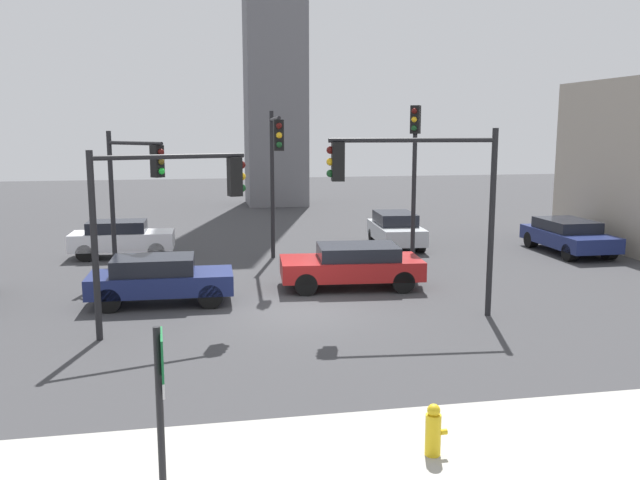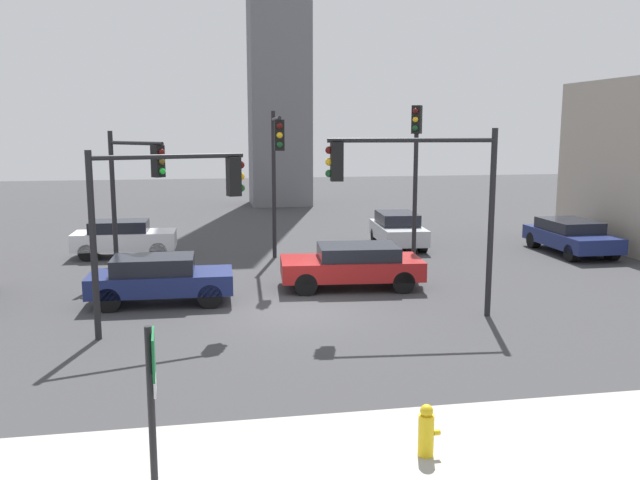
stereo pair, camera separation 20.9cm
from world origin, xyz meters
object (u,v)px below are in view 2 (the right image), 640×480
traffic_light_2 (276,156)px  traffic_light_1 (415,183)px  traffic_light_4 (170,199)px  fire_hydrant (426,431)px  car_3 (353,265)px  car_1 (571,236)px  car_5 (398,229)px  direction_sign (152,391)px  car_6 (159,278)px  traffic_light_0 (416,157)px  traffic_light_3 (135,179)px  car_4 (124,238)px

traffic_light_2 → traffic_light_1: bearing=25.1°
traffic_light_4 → fire_hydrant: size_ratio=5.58×
car_3 → traffic_light_1: bearing=107.4°
car_1 → car_5: bearing=-112.8°
direction_sign → car_1: 22.21m
direction_sign → car_6: (-0.57, 10.70, -0.84)m
traffic_light_0 → traffic_light_3: (-9.76, -0.63, -0.61)m
car_4 → traffic_light_1: bearing=-48.4°
traffic_light_3 → car_1: size_ratio=1.11×
direction_sign → traffic_light_0: bearing=56.6°
traffic_light_0 → car_5: traffic_light_0 is taller
car_5 → car_6: 12.43m
traffic_light_1 → fire_hydrant: size_ratio=6.20×
fire_hydrant → car_3: size_ratio=0.18×
traffic_light_2 → car_5: (5.63, 3.44, -3.32)m
traffic_light_0 → car_6: 10.19m
traffic_light_3 → car_4: traffic_light_3 is taller
traffic_light_1 → car_3: size_ratio=1.10×
traffic_light_1 → car_6: size_ratio=1.22×
fire_hydrant → car_1: 19.39m
car_1 → car_4: 18.11m
traffic_light_0 → car_3: 5.17m
traffic_light_1 → traffic_light_2: bearing=-63.4°
car_1 → car_3: 10.94m
traffic_light_0 → car_4: (-10.75, 3.96, -3.28)m
car_3 → car_1: bearing=-152.7°
traffic_light_2 → car_6: bearing=-38.3°
car_3 → car_5: bearing=-112.5°
traffic_light_0 → traffic_light_4: traffic_light_0 is taller
traffic_light_3 → car_4: (-0.99, 4.59, -2.67)m
traffic_light_1 → traffic_light_4: 6.33m
direction_sign → car_4: (-2.39, 18.31, -0.82)m
traffic_light_1 → car_1: bearing=-134.9°
direction_sign → car_3: 12.88m
car_1 → car_4: (-17.94, 2.46, 0.04)m
fire_hydrant → car_4: bearing=109.5°
traffic_light_3 → car_1: 17.30m
direction_sign → car_5: 20.69m
car_4 → traffic_light_3: bearing=-76.2°
car_5 → traffic_light_0: bearing=-4.8°
traffic_light_3 → fire_hydrant: traffic_light_3 is taller
traffic_light_0 → car_6: size_ratio=1.41×
direction_sign → car_5: direction_sign is taller
car_6 → fire_hydrant: bearing=-65.1°
traffic_light_2 → car_4: 7.38m
traffic_light_3 → car_3: bearing=31.5°
fire_hydrant → car_5: bearing=74.7°
traffic_light_2 → car_3: traffic_light_2 is taller
car_1 → car_4: bearing=-97.7°
car_1 → traffic_light_0: bearing=-78.1°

